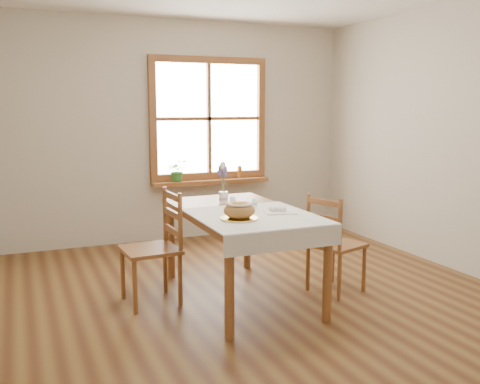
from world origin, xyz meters
The scene contains 18 objects.
ground centered at (0.00, 0.00, 0.00)m, with size 5.00×5.00×0.00m, color brown.
room_walls centered at (0.00, 0.00, 1.71)m, with size 4.60×5.10×2.65m.
window centered at (0.50, 2.47, 1.45)m, with size 1.46×0.08×1.46m.
window_sill centered at (0.50, 2.40, 0.69)m, with size 1.46×0.20×0.05m.
dining_table centered at (0.00, 0.30, 0.66)m, with size 0.90×1.60×0.75m.
table_linen centered at (0.00, 0.00, 0.76)m, with size 0.91×0.99×0.01m, color silver.
chair_left centered at (-0.72, 0.46, 0.46)m, with size 0.43×0.45×0.92m, color #93572D, non-canonical shape.
chair_right centered at (0.83, 0.12, 0.43)m, with size 0.40×0.42×0.86m, color #93572D, non-canonical shape.
bread_plate centered at (-0.17, -0.09, 0.77)m, with size 0.28×0.28×0.01m, color white.
bread_loaf centered at (-0.17, -0.09, 0.84)m, with size 0.24×0.24×0.13m, color #AC7B3D.
egg_napkin centered at (0.23, 0.03, 0.77)m, with size 0.24×0.21×0.01m, color silver.
eggs centered at (0.23, 0.03, 0.79)m, with size 0.19×0.17×0.04m, color white, non-canonical shape.
salt_shaker centered at (-0.02, 0.40, 0.81)m, with size 0.05×0.05×0.09m, color white.
pepper_shaker centered at (0.13, 0.29, 0.80)m, with size 0.04×0.04×0.08m, color white.
flower_vase centered at (0.00, 0.68, 0.79)m, with size 0.08×0.08×0.09m, color white.
lavender_bouquet centered at (0.00, 0.68, 0.97)m, with size 0.14×0.14×0.26m, color #635191, non-canonical shape.
potted_plant centered at (0.08, 2.40, 0.82)m, with size 0.23×0.26×0.20m, color #347C31.
amber_bottle centered at (0.88, 2.40, 0.79)m, with size 0.06×0.06×0.16m, color #A2661E.
Camera 1 is at (-1.68, -3.68, 1.59)m, focal length 40.00 mm.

